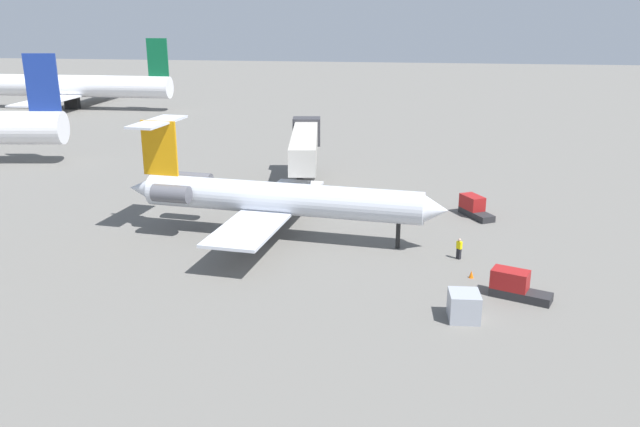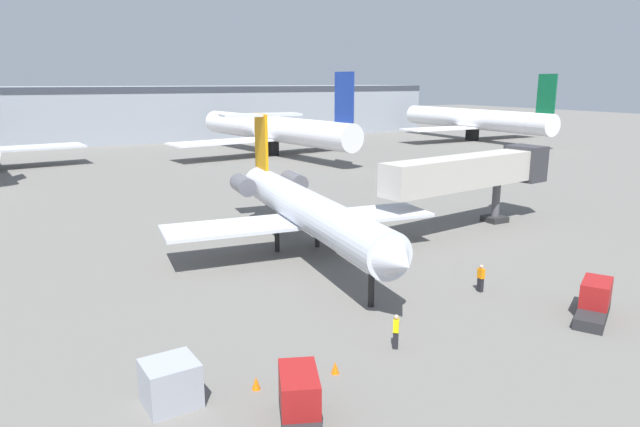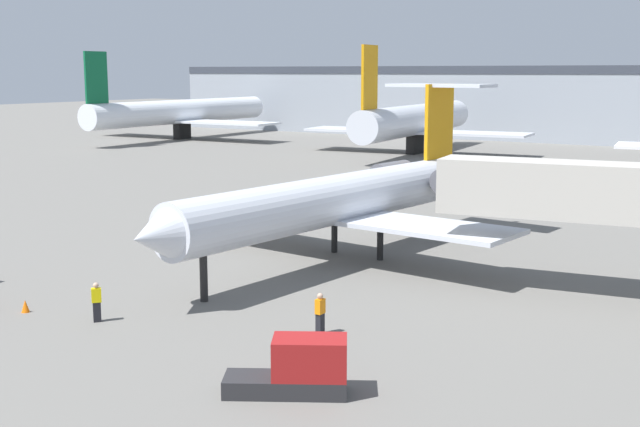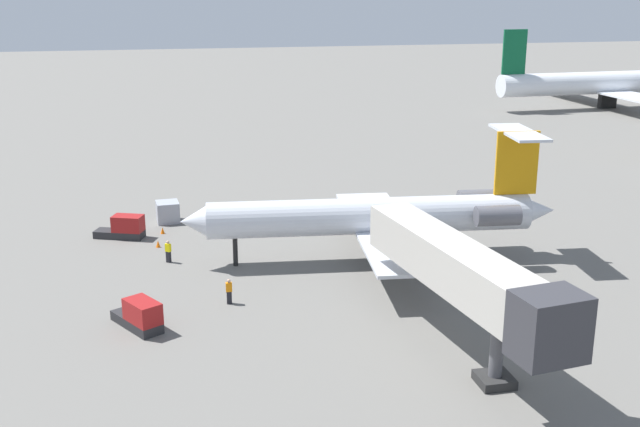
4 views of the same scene
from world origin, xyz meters
name	(u,v)px [view 3 (image 3 of 4)]	position (x,y,z in m)	size (l,w,h in m)	color
ground_plane	(287,252)	(0.00, 0.00, -0.05)	(400.00, 400.00, 0.10)	#66635E
regional_jet	(345,197)	(3.87, 0.06, 3.56)	(20.11, 28.07, 9.59)	silver
ground_crew_marshaller	(320,313)	(9.75, -11.89, 0.86)	(0.27, 0.41, 1.69)	black
ground_crew_loader	(97,302)	(0.95, -15.48, 0.86)	(0.46, 0.47, 1.69)	black
baggage_tug_lead	(299,369)	(12.47, -17.50, 0.84)	(4.16, 3.21, 1.90)	#262628
traffic_cone_mid	(25,306)	(-2.75, -16.19, 0.28)	(0.36, 0.36, 0.55)	orange
terminal_building	(631,104)	(0.00, 90.75, 5.62)	(154.71, 20.50, 11.22)	#8C939E
parked_airliner_west_end	(181,112)	(-59.87, 58.17, 4.12)	(33.13, 39.34, 13.06)	silver
parked_airliner_west_mid	(415,121)	(-19.04, 56.46, 4.22)	(29.40, 34.65, 13.23)	silver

